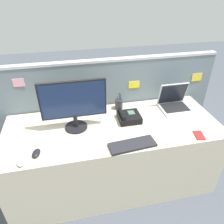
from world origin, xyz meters
name	(u,v)px	position (x,y,z in m)	size (l,w,h in m)	color
ground_plane	(113,179)	(0.00, 0.00, 0.00)	(10.00, 10.00, 0.00)	#4C515B
desk	(113,155)	(0.00, 0.00, 0.37)	(1.99, 0.78, 0.74)	beige
cubicle_divider	(105,112)	(0.00, 0.43, 0.62)	(2.42, 0.08, 1.23)	slate
desktop_monitor	(74,102)	(-0.34, 0.05, 1.00)	(0.57, 0.20, 0.46)	black
laptop	(174,102)	(0.69, 0.18, 0.80)	(0.31, 0.27, 0.26)	silver
desk_phone	(129,117)	(0.16, 0.06, 0.77)	(0.21, 0.20, 0.10)	black
keyboard_main	(132,145)	(0.09, -0.30, 0.75)	(0.39, 0.14, 0.02)	#232328
computer_mouse_right_hand	(21,162)	(-0.77, -0.32, 0.75)	(0.06, 0.10, 0.03)	silver
computer_mouse_left_hand	(36,153)	(-0.67, -0.25, 0.75)	(0.06, 0.10, 0.03)	black
pen_cup	(119,104)	(0.12, 0.28, 0.79)	(0.08, 0.08, 0.19)	#333338
cell_phone_white_slab	(43,115)	(-0.64, 0.32, 0.74)	(0.07, 0.13, 0.01)	silver
cell_phone_red_case	(199,135)	(0.70, -0.30, 0.74)	(0.08, 0.12, 0.01)	#B22323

